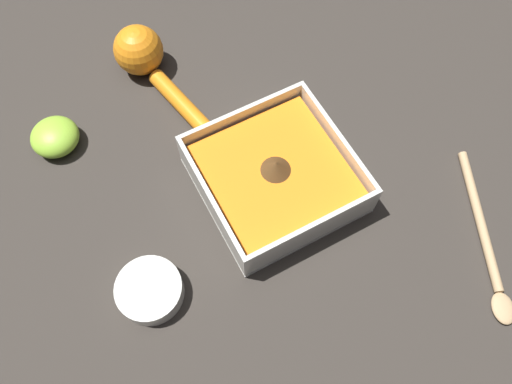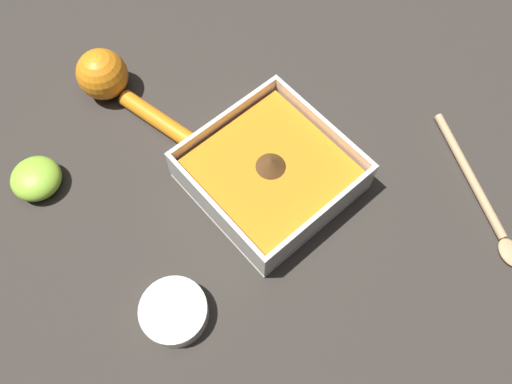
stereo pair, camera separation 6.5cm
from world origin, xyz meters
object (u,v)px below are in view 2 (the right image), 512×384
(lemon_half, at_px, (36,178))
(spice_bowl, at_px, (174,312))
(lemon_squeezer, at_px, (113,83))
(square_dish, at_px, (270,174))
(wooden_spoon, at_px, (480,194))

(lemon_half, bearing_deg, spice_bowl, 6.84)
(spice_bowl, height_order, lemon_squeezer, lemon_squeezer)
(lemon_half, bearing_deg, lemon_squeezer, 108.14)
(square_dish, bearing_deg, lemon_squeezer, -163.83)
(square_dish, height_order, lemon_squeezer, lemon_squeezer)
(square_dish, height_order, spice_bowl, square_dish)
(square_dish, bearing_deg, wooden_spoon, 44.31)
(square_dish, xyz_separation_m, spice_bowl, (0.06, -0.21, -0.01))
(lemon_squeezer, bearing_deg, lemon_half, 96.41)
(square_dish, bearing_deg, spice_bowl, -73.98)
(lemon_squeezer, relative_size, wooden_spoon, 0.99)
(lemon_half, bearing_deg, square_dish, 49.54)
(square_dish, distance_m, lemon_squeezer, 0.27)
(spice_bowl, xyz_separation_m, wooden_spoon, (0.14, 0.41, -0.01))
(spice_bowl, height_order, lemon_half, lemon_half)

